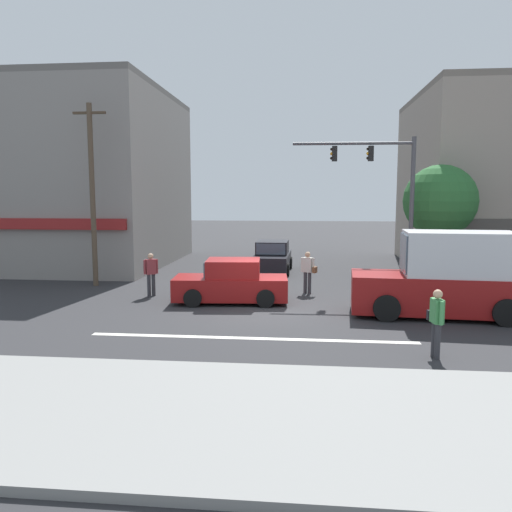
% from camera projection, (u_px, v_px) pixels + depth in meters
% --- Properties ---
extents(ground_plane, '(120.00, 120.00, 0.00)m').
position_uv_depth(ground_plane, '(262.00, 309.00, 17.08)').
color(ground_plane, '#2B2B2D').
extents(lane_marking_stripe, '(9.00, 0.24, 0.01)m').
position_uv_depth(lane_marking_stripe, '(252.00, 338.00, 13.62)').
color(lane_marking_stripe, silver).
rests_on(lane_marking_stripe, ground).
extents(sidewalk_curb, '(40.00, 5.00, 0.16)m').
position_uv_depth(sidewalk_curb, '(221.00, 415.00, 8.67)').
color(sidewalk_curb, gray).
rests_on(sidewalk_curb, ground).
extents(building_left_block, '(10.76, 11.79, 9.62)m').
position_uv_depth(building_left_block, '(75.00, 179.00, 28.26)').
color(building_left_block, gray).
rests_on(building_left_block, ground).
extents(street_tree, '(3.09, 3.09, 5.19)m').
position_uv_depth(street_tree, '(440.00, 201.00, 21.21)').
color(street_tree, '#4C3823').
rests_on(street_tree, ground).
extents(utility_pole_near_left, '(1.40, 0.22, 7.70)m').
position_uv_depth(utility_pole_near_left, '(92.00, 193.00, 21.13)').
color(utility_pole_near_left, brown).
rests_on(utility_pole_near_left, ground).
extents(traffic_light_mast, '(4.89, 0.28, 6.20)m').
position_uv_depth(traffic_light_mast, '(388.00, 188.00, 20.04)').
color(traffic_light_mast, '#47474C').
rests_on(traffic_light_mast, ground).
extents(sedan_crossing_center, '(4.22, 2.11, 1.58)m').
position_uv_depth(sedan_crossing_center, '(231.00, 283.00, 18.16)').
color(sedan_crossing_center, maroon).
rests_on(sedan_crossing_center, ground).
extents(box_truck_approaching_near, '(5.74, 2.56, 2.75)m').
position_uv_depth(box_truck_approaching_near, '(447.00, 278.00, 15.95)').
color(box_truck_approaching_near, maroon).
rests_on(box_truck_approaching_near, ground).
extents(sedan_waiting_far, '(1.96, 4.14, 1.58)m').
position_uv_depth(sedan_waiting_far, '(272.00, 258.00, 25.40)').
color(sedan_waiting_far, black).
rests_on(sedan_waiting_far, ground).
extents(pedestrian_foreground_with_bag, '(0.30, 0.69, 1.67)m').
position_uv_depth(pedestrian_foreground_with_bag, '(436.00, 319.00, 11.91)').
color(pedestrian_foreground_with_bag, '#333338').
rests_on(pedestrian_foreground_with_bag, ground).
extents(pedestrian_mid_crossing, '(0.49, 0.38, 1.67)m').
position_uv_depth(pedestrian_mid_crossing, '(151.00, 272.00, 19.25)').
color(pedestrian_mid_crossing, '#333338').
rests_on(pedestrian_mid_crossing, ground).
extents(pedestrian_far_side, '(0.66, 0.48, 1.67)m').
position_uv_depth(pedestrian_far_side, '(308.00, 270.00, 19.76)').
color(pedestrian_far_side, '#333338').
rests_on(pedestrian_far_side, ground).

